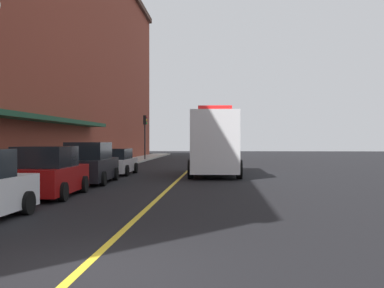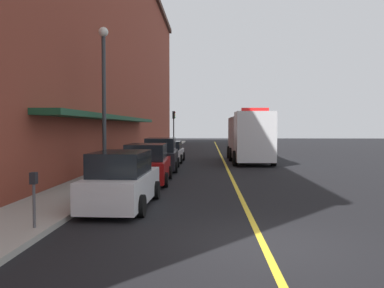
{
  "view_description": "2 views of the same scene",
  "coord_description": "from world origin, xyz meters",
  "px_view_note": "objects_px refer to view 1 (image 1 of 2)",
  "views": [
    {
      "loc": [
        2.16,
        -7.18,
        2.0
      ],
      "look_at": [
        -0.06,
        29.39,
        1.72
      ],
      "focal_mm": 44.49,
      "sensor_mm": 36.0,
      "label": 1
    },
    {
      "loc": [
        -1.21,
        -8.67,
        2.56
      ],
      "look_at": [
        -2.65,
        27.96,
        0.98
      ],
      "focal_mm": 37.24,
      "sensor_mm": 36.0,
      "label": 2
    }
  ],
  "objects_px": {
    "parked_car_1": "(48,173)",
    "box_truck": "(215,144)",
    "traffic_light_near": "(145,129)",
    "parked_car_2": "(90,164)",
    "parked_car_3": "(116,162)"
  },
  "relations": [
    {
      "from": "parked_car_1",
      "to": "parked_car_3",
      "type": "bearing_deg",
      "value": -1.7
    },
    {
      "from": "parked_car_1",
      "to": "parked_car_3",
      "type": "distance_m",
      "value": 10.89
    },
    {
      "from": "box_truck",
      "to": "parked_car_2",
      "type": "bearing_deg",
      "value": -45.36
    },
    {
      "from": "parked_car_2",
      "to": "parked_car_3",
      "type": "xyz_separation_m",
      "value": [
        -0.0,
        5.46,
        -0.16
      ]
    },
    {
      "from": "parked_car_2",
      "to": "traffic_light_near",
      "type": "xyz_separation_m",
      "value": [
        -1.33,
        24.43,
        2.27
      ]
    },
    {
      "from": "parked_car_1",
      "to": "box_truck",
      "type": "height_order",
      "value": "box_truck"
    },
    {
      "from": "parked_car_1",
      "to": "box_truck",
      "type": "bearing_deg",
      "value": -28.85
    },
    {
      "from": "parked_car_1",
      "to": "parked_car_2",
      "type": "bearing_deg",
      "value": -1.75
    },
    {
      "from": "parked_car_2",
      "to": "parked_car_3",
      "type": "distance_m",
      "value": 5.46
    },
    {
      "from": "parked_car_3",
      "to": "box_truck",
      "type": "bearing_deg",
      "value": -85.42
    },
    {
      "from": "traffic_light_near",
      "to": "parked_car_2",
      "type": "bearing_deg",
      "value": -86.89
    },
    {
      "from": "box_truck",
      "to": "parked_car_1",
      "type": "bearing_deg",
      "value": -27.86
    },
    {
      "from": "parked_car_3",
      "to": "parked_car_2",
      "type": "bearing_deg",
      "value": -179.34
    },
    {
      "from": "box_truck",
      "to": "traffic_light_near",
      "type": "height_order",
      "value": "traffic_light_near"
    },
    {
      "from": "parked_car_1",
      "to": "parked_car_3",
      "type": "relative_size",
      "value": 1.03
    }
  ]
}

